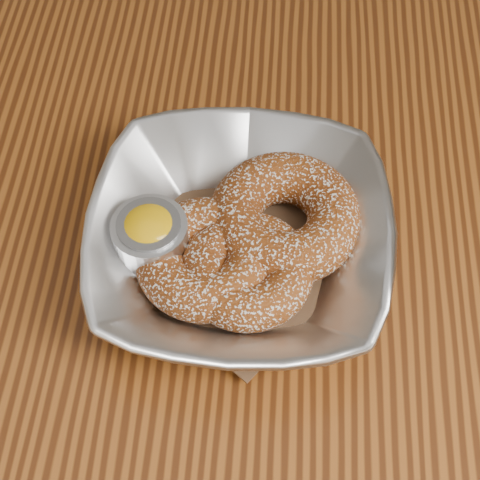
# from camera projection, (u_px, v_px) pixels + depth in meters

# --- Properties ---
(table) EXTENTS (1.20, 0.80, 0.75)m
(table) POSITION_uv_depth(u_px,v_px,m) (337.00, 300.00, 0.66)
(table) COLOR brown
(table) RESTS_ON ground_plane
(serving_bowl) EXTENTS (0.22, 0.22, 0.05)m
(serving_bowl) POSITION_uv_depth(u_px,v_px,m) (240.00, 242.00, 0.54)
(serving_bowl) COLOR silver
(serving_bowl) RESTS_ON table
(parchment) EXTENTS (0.20, 0.20, 0.00)m
(parchment) POSITION_uv_depth(u_px,v_px,m) (240.00, 255.00, 0.55)
(parchment) COLOR brown
(parchment) RESTS_ON table
(donut_back) EXTENTS (0.13, 0.13, 0.04)m
(donut_back) POSITION_uv_depth(u_px,v_px,m) (285.00, 217.00, 0.55)
(donut_back) COLOR #6D310F
(donut_back) RESTS_ON parchment
(donut_front) EXTENTS (0.10, 0.10, 0.03)m
(donut_front) POSITION_uv_depth(u_px,v_px,m) (247.00, 270.00, 0.53)
(donut_front) COLOR #6D310F
(donut_front) RESTS_ON parchment
(donut_extra) EXTENTS (0.13, 0.13, 0.04)m
(donut_extra) POSITION_uv_depth(u_px,v_px,m) (205.00, 258.00, 0.53)
(donut_extra) COLOR #6D310F
(donut_extra) RESTS_ON parchment
(ramekin) EXTENTS (0.06, 0.06, 0.05)m
(ramekin) POSITION_uv_depth(u_px,v_px,m) (151.00, 238.00, 0.53)
(ramekin) COLOR silver
(ramekin) RESTS_ON table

